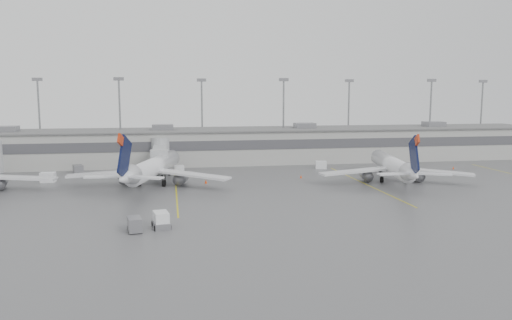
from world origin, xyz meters
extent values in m
plane|color=#515154|center=(0.00, 0.00, 0.00)|extent=(260.00, 260.00, 0.00)
cube|color=#A5A5A0|center=(0.00, 58.00, 4.00)|extent=(150.00, 16.00, 8.00)
cube|color=#47474C|center=(0.00, 49.95, 5.00)|extent=(150.00, 0.15, 2.20)
cube|color=#606060|center=(0.00, 58.00, 8.05)|extent=(152.00, 17.00, 0.30)
cube|color=slate|center=(-55.00, 58.00, 8.80)|extent=(5.00, 4.00, 1.30)
cube|color=slate|center=(50.00, 58.00, 8.80)|extent=(5.00, 4.00, 1.30)
cylinder|color=gray|center=(-50.00, 67.50, 10.00)|extent=(0.44, 0.44, 20.00)
cube|color=slate|center=(-50.00, 67.50, 20.20)|extent=(2.40, 0.50, 0.80)
cylinder|color=gray|center=(-30.00, 60.00, 10.00)|extent=(0.44, 0.44, 20.00)
cube|color=slate|center=(-30.00, 60.00, 20.20)|extent=(2.40, 0.50, 0.80)
cylinder|color=gray|center=(-10.00, 67.50, 10.00)|extent=(0.44, 0.44, 20.00)
cube|color=slate|center=(-10.00, 67.50, 20.20)|extent=(2.40, 0.50, 0.80)
cylinder|color=gray|center=(10.00, 60.00, 10.00)|extent=(0.44, 0.44, 20.00)
cube|color=slate|center=(10.00, 60.00, 20.20)|extent=(2.40, 0.50, 0.80)
cylinder|color=gray|center=(30.00, 67.50, 10.00)|extent=(0.44, 0.44, 20.00)
cube|color=slate|center=(30.00, 67.50, 20.20)|extent=(2.40, 0.50, 0.80)
cylinder|color=gray|center=(50.00, 60.00, 10.00)|extent=(0.44, 0.44, 20.00)
cube|color=slate|center=(50.00, 60.00, 20.20)|extent=(2.40, 0.50, 0.80)
cylinder|color=gray|center=(70.00, 67.50, 10.00)|extent=(0.44, 0.44, 20.00)
cube|color=slate|center=(70.00, 67.50, 20.20)|extent=(2.40, 0.50, 0.80)
cylinder|color=#939698|center=(-20.50, 50.00, 3.50)|extent=(4.00, 4.00, 7.00)
cube|color=#939698|center=(-20.50, 43.50, 4.30)|extent=(2.80, 13.00, 2.60)
cube|color=#939698|center=(-20.50, 36.00, 4.30)|extent=(3.40, 2.40, 3.00)
cylinder|color=gray|center=(-20.50, 36.00, 1.40)|extent=(0.70, 0.70, 2.80)
cube|color=black|center=(-20.50, 36.00, 0.35)|extent=(2.20, 1.20, 0.70)
cube|color=#D3C60C|center=(-17.50, 24.00, 0.01)|extent=(0.25, 40.00, 0.01)
cube|color=#D3C60C|center=(17.50, 24.00, 0.01)|extent=(0.25, 40.00, 0.01)
cube|color=white|center=(-44.98, 28.14, 2.33)|extent=(13.99, 4.43, 0.37)
cylinder|color=white|center=(-21.29, 30.60, 3.33)|extent=(9.68, 24.39, 3.33)
cone|color=white|center=(-17.64, 43.85, 3.33)|extent=(4.03, 3.87, 3.33)
cone|color=white|center=(-25.20, 16.38, 3.77)|extent=(4.68, 6.23, 3.33)
cube|color=white|center=(-29.60, 29.66, 2.44)|extent=(14.53, 3.53, 0.39)
cube|color=white|center=(-14.63, 25.54, 2.44)|extent=(13.62, 10.34, 0.39)
cube|color=black|center=(-25.35, 15.85, 6.98)|extent=(1.98, 6.11, 7.25)
cube|color=#B52C0D|center=(-25.73, 14.46, 9.87)|extent=(0.92, 2.25, 2.10)
cylinder|color=black|center=(-18.64, 40.21, 0.50)|extent=(0.64, 1.06, 1.00)
cylinder|color=black|center=(-24.12, 29.08, 0.61)|extent=(0.80, 1.31, 1.22)
cylinder|color=black|center=(-19.63, 27.84, 0.61)|extent=(0.80, 1.31, 1.22)
cylinder|color=white|center=(23.66, 26.30, 3.18)|extent=(7.69, 23.47, 3.18)
cone|color=white|center=(26.23, 39.18, 3.18)|extent=(3.70, 3.53, 3.18)
cone|color=white|center=(20.89, 12.49, 3.60)|extent=(4.15, 5.82, 3.18)
cube|color=white|center=(15.80, 24.85, 2.33)|extent=(14.00, 4.34, 0.37)
cube|color=white|center=(30.34, 21.94, 2.33)|extent=(13.35, 9.14, 0.37)
cube|color=black|center=(20.79, 11.97, 6.67)|extent=(1.48, 5.91, 6.93)
cube|color=#B52C0D|center=(20.52, 10.62, 9.43)|extent=(0.73, 2.16, 2.01)
cylinder|color=black|center=(25.53, 35.65, 0.48)|extent=(0.55, 1.01, 0.95)
cylinder|color=black|center=(21.06, 24.66, 0.58)|extent=(0.70, 1.24, 1.17)
cylinder|color=black|center=(25.42, 23.79, 0.58)|extent=(0.70, 1.24, 1.17)
cube|color=white|center=(-19.69, -0.63, 1.02)|extent=(2.17, 2.99, 2.05)
cube|color=slate|center=(-19.69, -0.63, 0.40)|extent=(2.47, 3.48, 0.80)
cylinder|color=black|center=(-20.79, 0.33, 0.32)|extent=(0.36, 0.67, 0.64)
cylinder|color=black|center=(-19.00, 0.65, 0.32)|extent=(0.36, 0.67, 0.64)
cylinder|color=black|center=(-20.38, -1.91, 0.32)|extent=(0.36, 0.67, 0.64)
cylinder|color=black|center=(-18.59, -1.58, 0.32)|extent=(0.36, 0.67, 0.64)
cube|color=slate|center=(-22.89, -1.83, 0.93)|extent=(2.04, 2.99, 1.67)
cylinder|color=black|center=(-23.74, -0.98, 0.27)|extent=(0.31, 0.58, 0.55)
cylinder|color=black|center=(-22.04, -2.67, 0.27)|extent=(0.31, 0.58, 0.55)
cube|color=white|center=(-41.46, 36.13, 0.94)|extent=(2.73, 1.88, 1.89)
cube|color=white|center=(-16.69, 43.77, 0.76)|extent=(2.40, 1.84, 1.53)
cube|color=white|center=(15.00, 43.84, 0.85)|extent=(2.67, 2.03, 1.71)
cube|color=slate|center=(-37.57, 45.66, 0.91)|extent=(2.65, 3.35, 1.83)
cone|color=#FF4105|center=(-11.88, 29.68, 0.37)|extent=(0.46, 0.46, 0.74)
cone|color=#FF4105|center=(7.31, 32.36, 0.33)|extent=(0.41, 0.41, 0.66)
cone|color=#FF4105|center=(44.11, 38.23, 0.30)|extent=(0.38, 0.38, 0.61)
camera|label=1|loc=(-18.36, -62.99, 16.88)|focal=35.00mm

